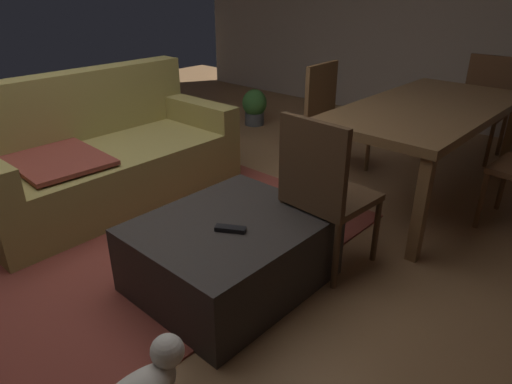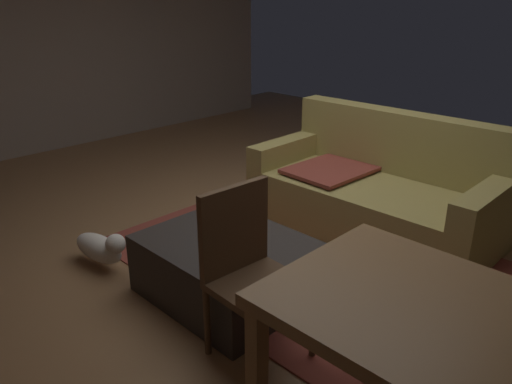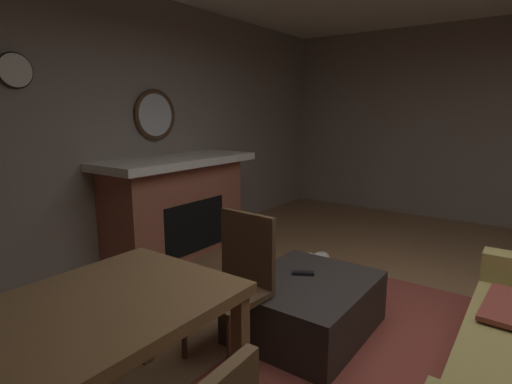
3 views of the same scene
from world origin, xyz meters
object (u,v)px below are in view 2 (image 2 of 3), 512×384
Objects in this scene: tv_remote at (209,239)px; small_dog at (101,247)px; couch at (377,192)px; ottoman_coffee_table at (226,268)px; dining_chair_west at (248,264)px.

small_dog is at bearing 170.46° from tv_remote.
ottoman_coffee_table is (-0.13, -1.55, -0.12)m from couch.
ottoman_coffee_table is 6.27× the size of tv_remote.
dining_chair_west is (0.47, -0.27, 0.33)m from ottoman_coffee_table.
tv_remote is 0.31× the size of small_dog.
dining_chair_west is (0.34, -1.82, 0.20)m from couch.
couch reaches higher than ottoman_coffee_table.
ottoman_coffee_table is 0.98m from small_dog.
couch is 2.21m from small_dog.
ottoman_coffee_table reaches higher than small_dog.
small_dog is (-0.90, -0.39, -0.04)m from ottoman_coffee_table.
small_dog is at bearing -156.47° from ottoman_coffee_table.
couch is 3.76× the size of small_dog.
tv_remote is (-0.20, -1.63, 0.09)m from couch.
couch reaches higher than tv_remote.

